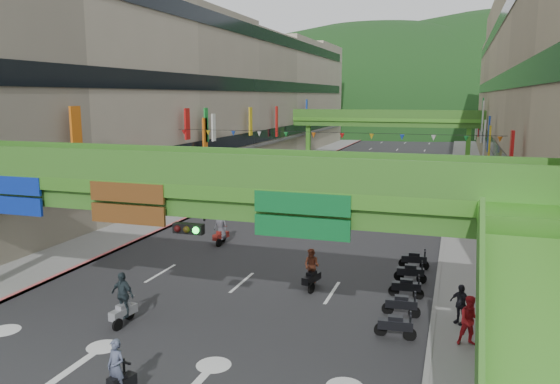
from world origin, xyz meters
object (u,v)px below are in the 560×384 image
scooter_rider_mid (312,269)px  scooter_rider_near (117,374)px  car_yellow (375,181)px  pedestrian_red (470,325)px  car_silver (331,158)px  overpass_near (194,205)px

scooter_rider_mid → scooter_rider_near: bearing=-104.9°
car_yellow → pedestrian_red: bearing=-70.4°
car_silver → car_yellow: car_silver is taller
scooter_rider_near → car_silver: 60.44m
overpass_near → pedestrian_red: (9.51, 2.62, -4.29)m
car_silver → overpass_near: bearing=-76.0°
car_yellow → pedestrian_red: size_ratio=1.97×
overpass_near → pedestrian_red: 10.76m
car_silver → car_yellow: size_ratio=1.09×
overpass_near → car_silver: bearing=97.8°
scooter_rider_near → car_yellow: 41.71m
scooter_rider_mid → car_silver: 49.89m
scooter_rider_mid → pedestrian_red: scooter_rider_mid is taller
overpass_near → scooter_rider_near: bearing=-95.8°
car_yellow → pedestrian_red: pedestrian_red is taller
overpass_near → scooter_rider_near: size_ratio=13.93×
overpass_near → scooter_rider_mid: 8.37m
scooter_rider_mid → pedestrian_red: size_ratio=1.07×
overpass_near → car_silver: (-7.63, 55.63, -4.56)m
car_silver → car_yellow: (8.70, -18.33, -0.04)m
overpass_near → car_yellow: (1.07, 37.30, -4.59)m
car_yellow → overpass_near: bearing=-85.7°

